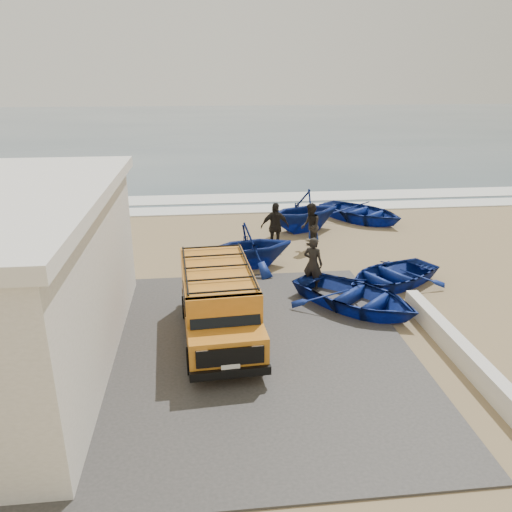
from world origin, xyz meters
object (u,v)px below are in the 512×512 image
boat_mid_left (250,245)px  van (219,301)px  fisherman_middle (310,226)px  fisherman_front (313,264)px  boat_near_left (355,296)px  boat_far_left (303,211)px  boat_far_right (361,212)px  boat_near_right (391,275)px  parapet (459,350)px  fisherman_back (275,227)px

boat_mid_left → van: bearing=153.1°
fisherman_middle → boat_mid_left: bearing=-49.3°
fisherman_front → fisherman_middle: bearing=-66.5°
van → boat_near_left: size_ratio=1.18×
van → boat_mid_left: van is taller
boat_far_left → boat_far_right: (3.10, 1.28, -0.50)m
van → fisherman_middle: 7.92m
boat_far_right → fisherman_front: 8.72m
boat_near_left → boat_mid_left: boat_mid_left is taller
boat_near_left → boat_near_right: (1.70, 1.59, -0.04)m
boat_mid_left → boat_far_right: (5.92, 5.52, -0.41)m
boat_mid_left → fisherman_front: size_ratio=1.80×
boat_near_right → boat_far_left: (-1.69, 6.41, 0.56)m
boat_near_left → fisherman_front: size_ratio=2.24×
parapet → fisherman_front: 5.40m
parapet → fisherman_middle: size_ratio=3.22×
boat_mid_left → fisherman_middle: size_ratio=1.72×
van → fisherman_middle: bearing=56.4°
boat_far_left → parapet: bearing=-11.5°
boat_far_left → boat_near_right: bearing=-5.6°
boat_near_left → boat_far_right: boat_far_right is taller
parapet → boat_mid_left: bearing=123.6°
van → boat_near_left: 4.38m
boat_far_left → fisherman_back: bearing=-54.1°
parapet → fisherman_back: bearing=111.4°
parapet → fisherman_front: bearing=120.1°
fisherman_front → fisherman_middle: size_ratio=0.96×
boat_near_left → boat_mid_left: size_ratio=1.25×
boat_far_right → fisherman_middle: size_ratio=2.28×
van → boat_mid_left: bearing=71.5°
parapet → van: van is taller
van → boat_far_right: bearing=51.8°
boat_far_right → fisherman_back: 6.08m
van → fisherman_back: (2.49, 6.80, -0.09)m
fisherman_back → boat_mid_left: bearing=-130.3°
boat_far_right → fisherman_middle: bearing=-170.8°
fisherman_middle → boat_far_left: bearing=-179.1°
boat_near_right → boat_far_right: (1.41, 7.68, 0.06)m
boat_near_left → boat_mid_left: bearing=85.1°
boat_mid_left → boat_near_right: bearing=-127.8°
fisherman_front → parapet: bearing=154.6°
parapet → fisherman_middle: bearing=102.5°
parapet → fisherman_front: size_ratio=3.35×
van → boat_far_right: 12.81m
boat_far_right → fisherman_back: (-4.76, -3.75, 0.54)m
boat_near_left → fisherman_middle: (-0.19, 5.59, 0.52)m
boat_near_right → boat_mid_left: size_ratio=1.13×
van → boat_near_left: bearing=13.5°
boat_near_left → fisherman_front: fisherman_front is taller
van → parapet: bearing=-20.6°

